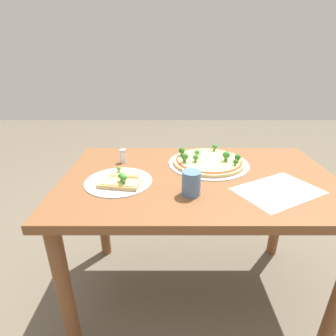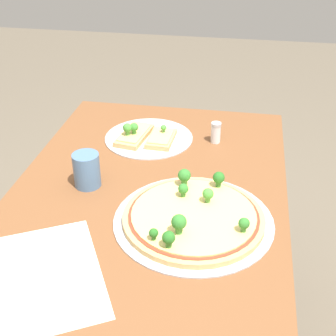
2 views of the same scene
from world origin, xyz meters
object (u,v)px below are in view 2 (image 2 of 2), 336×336
dining_table (145,231)px  condiment_shaker (216,132)px  pizza_tray_whole (193,217)px  pizza_tray_slice (146,136)px  drinking_cup (87,170)px

dining_table → condiment_shaker: size_ratio=17.82×
pizza_tray_whole → condiment_shaker: (-0.42, 0.02, 0.02)m
condiment_shaker → pizza_tray_slice: bearing=-84.4°
dining_table → pizza_tray_whole: (0.06, 0.14, 0.11)m
pizza_tray_slice → drinking_cup: (0.29, -0.10, 0.04)m
drinking_cup → condiment_shaker: size_ratio=1.42×
drinking_cup → condiment_shaker: (-0.31, 0.32, -0.01)m
pizza_tray_whole → pizza_tray_slice: (-0.39, -0.20, -0.00)m
drinking_cup → condiment_shaker: 0.44m
pizza_tray_slice → drinking_cup: drinking_cup is taller
dining_table → pizza_tray_slice: bearing=-169.0°
pizza_tray_slice → drinking_cup: bearing=-19.4°
pizza_tray_whole → pizza_tray_slice: 0.44m
drinking_cup → condiment_shaker: bearing=133.9°
pizza_tray_whole → pizza_tray_slice: bearing=-152.9°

